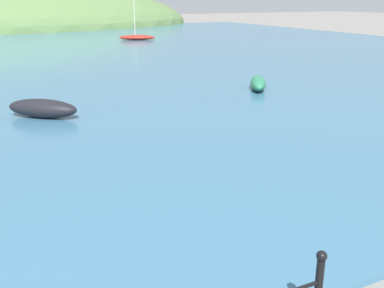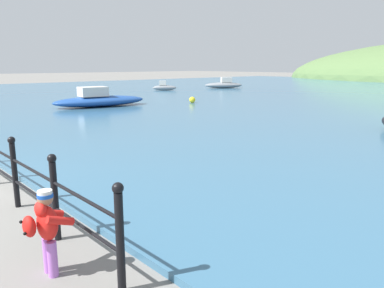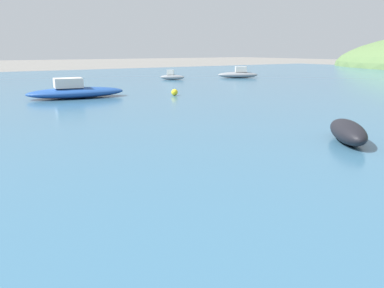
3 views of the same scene
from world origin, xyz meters
The scene contains 5 objects.
boat_twin_mast centered at (3.93, 13.14, 0.40)m, with size 2.35×2.18×0.61m.
boat_nearest_quay centered at (-18.38, 20.58, 0.38)m, with size 1.83×2.00×0.85m.
boat_far_right centered at (-10.39, 9.77, 0.45)m, with size 2.54×5.35×1.08m.
boat_white_sailboat centered at (-17.01, 26.93, 0.44)m, with size 3.01×3.70×1.05m.
mooring_buoy centered at (-8.35, 14.82, 0.28)m, with size 0.37×0.37×0.37m, color yellow.
Camera 3 is at (10.09, 3.78, 2.64)m, focal length 35.00 mm.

